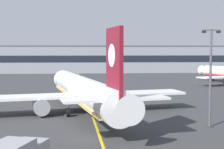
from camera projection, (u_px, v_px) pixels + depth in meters
name	position (u px, v px, depth m)	size (l,w,h in m)	color
ground_plane	(89.00, 139.00, 35.53)	(400.00, 400.00, 0.00)	#353538
taxiway_centreline	(87.00, 99.00, 65.36)	(0.30, 180.00, 0.01)	yellow
airliner_foreground	(83.00, 91.00, 50.19)	(32.31, 41.19, 11.65)	white
apron_lamp_post	(210.00, 76.00, 41.15)	(2.24, 0.90, 11.89)	#515156
terminal_building	(77.00, 59.00, 148.13)	(153.52, 12.40, 11.84)	gray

